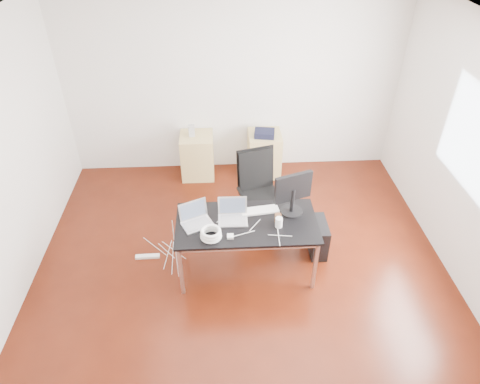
{
  "coord_description": "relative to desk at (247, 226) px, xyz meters",
  "views": [
    {
      "loc": [
        -0.23,
        -3.54,
        3.86
      ],
      "look_at": [
        0.0,
        0.55,
        0.85
      ],
      "focal_mm": 32.0,
      "sensor_mm": 36.0,
      "label": 1
    }
  ],
  "objects": [
    {
      "name": "room_shell",
      "position": [
        -0.02,
        -0.13,
        0.73
      ],
      "size": [
        5.0,
        5.0,
        5.0
      ],
      "color": "#3B1106",
      "rests_on": "ground"
    },
    {
      "name": "desk",
      "position": [
        0.0,
        0.0,
        0.0
      ],
      "size": [
        1.6,
        0.8,
        0.73
      ],
      "color": "black",
      "rests_on": "ground"
    },
    {
      "name": "office_chair",
      "position": [
        0.22,
        0.84,
        -0.07
      ],
      "size": [
        0.58,
        0.6,
        1.08
      ],
      "rotation": [
        0.0,
        0.0,
        0.26
      ],
      "color": "black",
      "rests_on": "ground"
    },
    {
      "name": "filing_cabinet_left",
      "position": [
        -0.63,
        2.1,
        -0.33
      ],
      "size": [
        0.5,
        0.5,
        0.7
      ],
      "primitive_type": "cube",
      "color": "tan",
      "rests_on": "ground"
    },
    {
      "name": "filing_cabinet_right",
      "position": [
        0.42,
        2.1,
        -0.33
      ],
      "size": [
        0.5,
        0.5,
        0.7
      ],
      "primitive_type": "cube",
      "color": "tan",
      "rests_on": "ground"
    },
    {
      "name": "pc_tower",
      "position": [
        0.92,
        0.27,
        -0.46
      ],
      "size": [
        0.2,
        0.45,
        0.44
      ],
      "primitive_type": "cube",
      "rotation": [
        0.0,
        0.0,
        -0.01
      ],
      "color": "black",
      "rests_on": "ground"
    },
    {
      "name": "wastebasket",
      "position": [
        0.23,
        2.03,
        -0.54
      ],
      "size": [
        0.31,
        0.31,
        0.28
      ],
      "primitive_type": "cylinder",
      "rotation": [
        0.0,
        0.0,
        0.35
      ],
      "color": "black",
      "rests_on": "ground"
    },
    {
      "name": "power_strip",
      "position": [
        -1.23,
        0.24,
        -0.66
      ],
      "size": [
        0.3,
        0.07,
        0.04
      ],
      "primitive_type": "cube",
      "rotation": [
        0.0,
        0.0,
        0.02
      ],
      "color": "white",
      "rests_on": "ground"
    },
    {
      "name": "laptop_left",
      "position": [
        -0.57,
        0.03,
        0.11
      ],
      "size": [
        0.41,
        0.37,
        0.23
      ],
      "rotation": [
        0.0,
        0.0,
        0.43
      ],
      "color": "silver",
      "rests_on": "desk"
    },
    {
      "name": "laptop_right",
      "position": [
        -0.15,
        0.08,
        0.11
      ],
      "size": [
        0.33,
        0.26,
        0.23
      ],
      "rotation": [
        0.0,
        0.0,
        -0.01
      ],
      "color": "silver",
      "rests_on": "desk"
    },
    {
      "name": "monitor",
      "position": [
        0.53,
        0.17,
        0.34
      ],
      "size": [
        0.44,
        0.26,
        0.51
      ],
      "rotation": [
        0.0,
        0.0,
        0.34
      ],
      "color": "black",
      "rests_on": "desk"
    },
    {
      "name": "keyboard",
      "position": [
        0.17,
        0.19,
        0.06
      ],
      "size": [
        0.45,
        0.2,
        0.02
      ],
      "primitive_type": "cube",
      "rotation": [
        0.0,
        0.0,
        0.14
      ],
      "color": "white",
      "rests_on": "desk"
    },
    {
      "name": "cup_white",
      "position": [
        0.35,
        -0.09,
        0.11
      ],
      "size": [
        0.09,
        0.09,
        0.12
      ],
      "primitive_type": "cylinder",
      "rotation": [
        0.0,
        0.0,
        -0.17
      ],
      "color": "white",
      "rests_on": "desk"
    },
    {
      "name": "cup_brown",
      "position": [
        0.35,
        -0.0,
        0.1
      ],
      "size": [
        0.1,
        0.1,
        0.1
      ],
      "primitive_type": "cylinder",
      "rotation": [
        0.0,
        0.0,
        -0.34
      ],
      "color": "#56341D",
      "rests_on": "desk"
    },
    {
      "name": "cable_coil",
      "position": [
        -0.4,
        -0.23,
        0.11
      ],
      "size": [
        0.24,
        0.24,
        0.11
      ],
      "rotation": [
        0.0,
        0.0,
        -0.05
      ],
      "color": "white",
      "rests_on": "desk"
    },
    {
      "name": "power_adapter",
      "position": [
        -0.19,
        -0.24,
        0.07
      ],
      "size": [
        0.07,
        0.07,
        0.03
      ],
      "primitive_type": "cube",
      "rotation": [
        0.0,
        0.0,
        -0.04
      ],
      "color": "white",
      "rests_on": "desk"
    },
    {
      "name": "speaker",
      "position": [
        -0.69,
        2.1,
        0.11
      ],
      "size": [
        0.1,
        0.09,
        0.18
      ],
      "primitive_type": "cube",
      "rotation": [
        0.0,
        0.0,
        0.14
      ],
      "color": "#9E9E9E",
      "rests_on": "filing_cabinet_left"
    },
    {
      "name": "navy_garment",
      "position": [
        0.41,
        2.04,
        0.07
      ],
      "size": [
        0.33,
        0.28,
        0.09
      ],
      "primitive_type": "cube",
      "rotation": [
        0.0,
        0.0,
        -0.15
      ],
      "color": "black",
      "rests_on": "filing_cabinet_right"
    }
  ]
}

